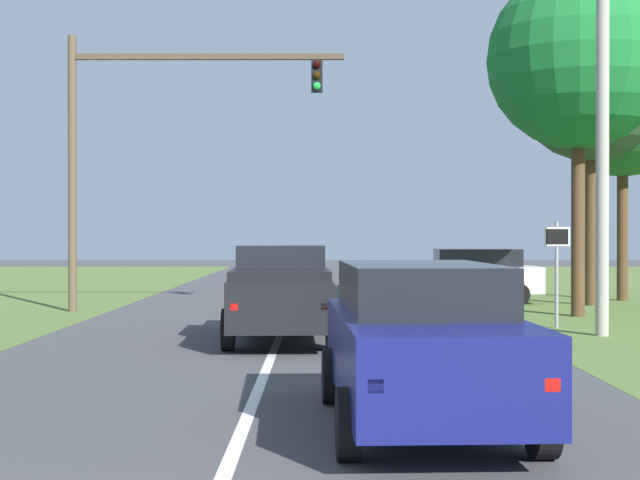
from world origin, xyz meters
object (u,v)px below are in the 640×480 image
(red_suv_near, at_px, (418,340))
(traffic_light, at_px, (140,129))
(oak_tree_right, at_px, (588,87))
(pickup_truck_lead, at_px, (278,292))
(utility_pole_right, at_px, (599,112))
(extra_tree_1, at_px, (619,106))
(extra_tree_2, at_px, (575,59))
(crossing_suv_far, at_px, (469,274))
(keep_moving_sign, at_px, (553,260))

(red_suv_near, relative_size, traffic_light, 0.63)
(traffic_light, height_order, oak_tree_right, oak_tree_right)
(pickup_truck_lead, height_order, utility_pole_right, utility_pole_right)
(extra_tree_1, bearing_deg, red_suv_near, -114.32)
(traffic_light, distance_m, extra_tree_1, 15.68)
(pickup_truck_lead, bearing_deg, extra_tree_2, 35.65)
(crossing_suv_far, height_order, extra_tree_1, extra_tree_1)
(red_suv_near, distance_m, crossing_suv_far, 18.98)
(utility_pole_right, height_order, extra_tree_1, utility_pole_right)
(oak_tree_right, xyz_separation_m, crossing_suv_far, (-3.51, 1.01, -5.83))
(traffic_light, distance_m, keep_moving_sign, 12.01)
(red_suv_near, bearing_deg, crossing_suv_far, 78.73)
(red_suv_near, xyz_separation_m, pickup_truck_lead, (-1.97, 8.30, 0.02))
(traffic_light, bearing_deg, crossing_suv_far, 18.67)
(red_suv_near, xyz_separation_m, extra_tree_1, (8.86, 19.60, 5.47))
(keep_moving_sign, xyz_separation_m, oak_tree_right, (2.85, 6.85, 5.15))
(red_suv_near, xyz_separation_m, keep_moving_sign, (4.37, 10.76, 0.61))
(utility_pole_right, distance_m, extra_tree_1, 11.25)
(crossing_suv_far, bearing_deg, pickup_truck_lead, -118.82)
(traffic_light, xyz_separation_m, keep_moving_sign, (10.54, -4.52, -3.59))
(traffic_light, xyz_separation_m, extra_tree_2, (11.90, -1.46, 1.70))
(utility_pole_right, bearing_deg, red_suv_near, -118.30)
(pickup_truck_lead, height_order, crossing_suv_far, pickup_truck_lead)
(red_suv_near, relative_size, utility_pole_right, 0.51)
(traffic_light, bearing_deg, keep_moving_sign, -23.23)
(utility_pole_right, bearing_deg, keep_moving_sign, 109.92)
(extra_tree_2, bearing_deg, traffic_light, 173.03)
(pickup_truck_lead, height_order, extra_tree_2, extra_tree_2)
(pickup_truck_lead, relative_size, extra_tree_1, 0.63)
(pickup_truck_lead, bearing_deg, extra_tree_1, 46.23)
(extra_tree_1, bearing_deg, utility_pole_right, -110.60)
(utility_pole_right, relative_size, extra_tree_2, 1.04)
(keep_moving_sign, distance_m, extra_tree_1, 11.04)
(red_suv_near, bearing_deg, pickup_truck_lead, 103.34)
(extra_tree_1, distance_m, extra_tree_2, 6.58)
(crossing_suv_far, bearing_deg, red_suv_near, -101.27)
(oak_tree_right, xyz_separation_m, extra_tree_1, (1.64, 2.00, -0.28))
(traffic_light, xyz_separation_m, oak_tree_right, (13.38, 2.32, 1.56))
(crossing_suv_far, relative_size, extra_tree_2, 0.47)
(crossing_suv_far, distance_m, extra_tree_1, 7.64)
(red_suv_near, bearing_deg, extra_tree_2, 67.45)
(crossing_suv_far, xyz_separation_m, extra_tree_1, (5.15, 0.98, 5.55))
(crossing_suv_far, xyz_separation_m, utility_pole_right, (1.23, -9.43, 3.94))
(keep_moving_sign, relative_size, extra_tree_2, 0.27)
(red_suv_near, distance_m, extra_tree_1, 22.19)
(red_suv_near, relative_size, oak_tree_right, 0.54)
(pickup_truck_lead, xyz_separation_m, oak_tree_right, (9.19, 9.31, 5.73))
(red_suv_near, height_order, crossing_suv_far, red_suv_near)
(traffic_light, relative_size, utility_pole_right, 0.81)
(oak_tree_right, bearing_deg, crossing_suv_far, 163.90)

